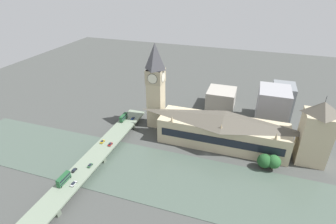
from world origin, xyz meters
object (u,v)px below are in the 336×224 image
(road_bridge, at_px, (97,155))
(clock_tower, at_px, (156,85))
(car_southbound_lead, at_px, (73,184))
(car_northbound_lead, at_px, (110,144))
(double_decker_bus_lead, at_px, (64,179))
(car_northbound_mid, at_px, (102,142))
(car_southbound_tail, at_px, (133,118))
(parliament_hall, at_px, (222,130))
(car_northbound_tail, at_px, (74,170))
(double_decker_bus_mid, at_px, (123,117))
(car_southbound_mid, at_px, (90,165))
(victoria_tower, at_px, (316,133))

(road_bridge, bearing_deg, clock_tower, -19.92)
(car_southbound_lead, bearing_deg, road_bridge, 6.38)
(car_northbound_lead, height_order, car_southbound_lead, car_northbound_lead)
(double_decker_bus_lead, xyz_separation_m, car_northbound_mid, (42.92, 0.27, -2.07))
(clock_tower, distance_m, car_southbound_tail, 36.08)
(car_northbound_mid, bearing_deg, parliament_hall, -67.43)
(car_northbound_tail, distance_m, car_southbound_lead, 12.29)
(car_northbound_tail, xyz_separation_m, car_southbound_lead, (-10.10, -7.00, 0.04))
(double_decker_bus_mid, relative_size, car_northbound_lead, 2.47)
(car_northbound_lead, relative_size, car_northbound_mid, 0.97)
(parliament_hall, relative_size, car_southbound_mid, 22.71)
(car_southbound_lead, distance_m, car_southbound_mid, 17.14)
(double_decker_bus_lead, relative_size, car_northbound_lead, 2.46)
(victoria_tower, xyz_separation_m, car_northbound_tail, (-66.49, 141.09, -16.06))
(road_bridge, xyz_separation_m, car_northbound_tail, (-19.29, 3.72, 1.76))
(car_northbound_mid, distance_m, car_southbound_lead, 43.31)
(car_northbound_lead, xyz_separation_m, car_southbound_mid, (-24.59, 0.58, -0.08))
(double_decker_bus_mid, distance_m, car_southbound_lead, 77.52)
(victoria_tower, xyz_separation_m, car_northbound_lead, (-34.87, 133.69, -15.98))
(road_bridge, distance_m, car_southbound_lead, 29.63)
(car_southbound_tail, bearing_deg, road_bridge, 176.98)
(car_northbound_tail, bearing_deg, car_southbound_lead, -145.29)
(car_southbound_tail, bearing_deg, parliament_hall, -93.75)
(clock_tower, bearing_deg, car_northbound_mid, 151.49)
(parliament_hall, height_order, car_southbound_mid, parliament_hall)
(clock_tower, xyz_separation_m, car_southbound_lead, (-88.24, 18.04, -30.10))
(road_bridge, relative_size, car_southbound_tail, 32.48)
(car_northbound_tail, relative_size, car_southbound_mid, 0.98)
(car_northbound_lead, height_order, car_southbound_mid, car_northbound_lead)
(double_decker_bus_mid, height_order, car_southbound_tail, double_decker_bus_mid)
(car_southbound_lead, height_order, car_southbound_mid, car_southbound_lead)
(clock_tower, xyz_separation_m, double_decker_bus_mid, (-11.07, 25.08, -28.11))
(car_northbound_mid, distance_m, car_southbound_tail, 39.14)
(victoria_tower, distance_m, car_northbound_tail, 156.80)
(clock_tower, bearing_deg, car_northbound_lead, 159.23)
(car_southbound_tail, bearing_deg, car_northbound_tail, 174.82)
(double_decker_bus_mid, height_order, car_southbound_lead, double_decker_bus_mid)
(clock_tower, bearing_deg, victoria_tower, -95.73)
(car_southbound_mid, bearing_deg, double_decker_bus_lead, 160.28)
(double_decker_bus_mid, bearing_deg, car_southbound_lead, -174.79)
(road_bridge, bearing_deg, car_southbound_tail, -3.02)
(road_bridge, distance_m, car_northbound_lead, 13.00)
(double_decker_bus_lead, bearing_deg, victoria_tower, -61.36)
(double_decker_bus_mid, height_order, car_southbound_mid, double_decker_bus_mid)
(double_decker_bus_lead, xyz_separation_m, car_southbound_lead, (0.13, -6.37, -2.05))
(car_northbound_lead, bearing_deg, car_southbound_lead, 179.45)
(car_northbound_lead, bearing_deg, double_decker_bus_lead, 170.81)
(clock_tower, bearing_deg, double_decker_bus_lead, 164.56)
(clock_tower, relative_size, car_northbound_tail, 17.31)
(victoria_tower, relative_size, car_northbound_tail, 12.14)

